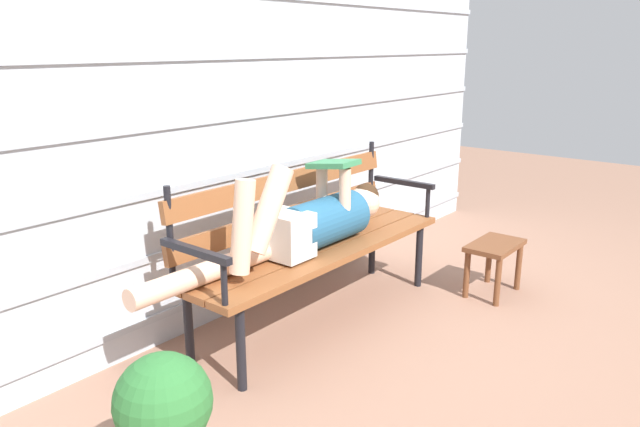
% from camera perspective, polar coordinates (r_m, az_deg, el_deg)
% --- Properties ---
extents(ground_plane, '(12.00, 12.00, 0.00)m').
position_cam_1_polar(ground_plane, '(3.39, 1.93, -10.59)').
color(ground_plane, '#936B56').
extents(house_siding, '(5.17, 0.08, 2.56)m').
position_cam_1_polar(house_siding, '(3.46, -6.42, 11.96)').
color(house_siding, '#B2BCC6').
rests_on(house_siding, ground).
extents(park_bench, '(1.77, 0.48, 0.89)m').
position_cam_1_polar(park_bench, '(3.33, -0.93, -1.99)').
color(park_bench, brown).
rests_on(park_bench, ground).
extents(reclining_person, '(1.67, 0.26, 0.52)m').
position_cam_1_polar(reclining_person, '(3.18, -1.13, -0.81)').
color(reclining_person, '#23567A').
extents(footstool, '(0.40, 0.25, 0.33)m').
position_cam_1_polar(footstool, '(3.86, 16.13, -3.70)').
color(footstool, brown).
rests_on(footstool, ground).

